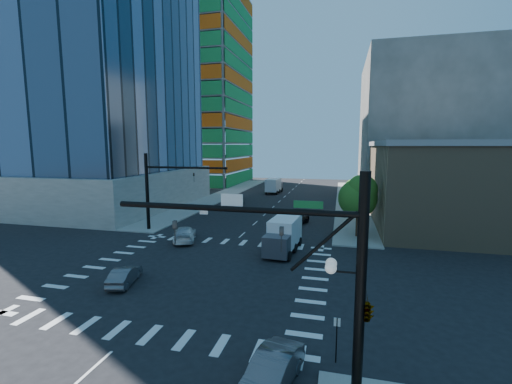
% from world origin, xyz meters
% --- Properties ---
extents(ground, '(160.00, 160.00, 0.00)m').
position_xyz_m(ground, '(0.00, 0.00, 0.00)').
color(ground, black).
rests_on(ground, ground).
extents(road_markings, '(20.00, 20.00, 0.01)m').
position_xyz_m(road_markings, '(0.00, 0.00, 0.01)').
color(road_markings, silver).
rests_on(road_markings, ground).
extents(sidewalk_ne, '(5.00, 60.00, 0.15)m').
position_xyz_m(sidewalk_ne, '(12.50, 40.00, 0.07)').
color(sidewalk_ne, gray).
rests_on(sidewalk_ne, ground).
extents(sidewalk_nw, '(5.00, 60.00, 0.15)m').
position_xyz_m(sidewalk_nw, '(-12.50, 40.00, 0.07)').
color(sidewalk_nw, gray).
rests_on(sidewalk_nw, ground).
extents(construction_building, '(25.16, 34.50, 70.60)m').
position_xyz_m(construction_building, '(-27.41, 61.93, 24.61)').
color(construction_building, slate).
rests_on(construction_building, ground).
extents(commercial_building, '(20.50, 22.50, 10.60)m').
position_xyz_m(commercial_building, '(25.00, 22.00, 5.31)').
color(commercial_building, '#8D7052').
rests_on(commercial_building, ground).
extents(bg_building_ne, '(24.00, 30.00, 28.00)m').
position_xyz_m(bg_building_ne, '(27.00, 55.00, 14.00)').
color(bg_building_ne, '#5A5751').
rests_on(bg_building_ne, ground).
extents(signal_mast_se, '(10.51, 2.48, 9.00)m').
position_xyz_m(signal_mast_se, '(10.60, -11.50, 5.01)').
color(signal_mast_se, black).
rests_on(signal_mast_se, sidewalk_se).
extents(signal_mast_nw, '(10.20, 0.40, 9.00)m').
position_xyz_m(signal_mast_nw, '(-10.00, 11.50, 5.49)').
color(signal_mast_nw, black).
rests_on(signal_mast_nw, sidewalk_nw).
extents(tree_south, '(4.16, 4.16, 6.82)m').
position_xyz_m(tree_south, '(12.63, 13.90, 4.69)').
color(tree_south, '#382316').
rests_on(tree_south, sidewalk_ne).
extents(tree_north, '(3.54, 3.52, 5.78)m').
position_xyz_m(tree_north, '(12.93, 25.90, 3.99)').
color(tree_north, '#382316').
rests_on(tree_north, sidewalk_ne).
extents(no_parking_sign, '(0.30, 0.06, 2.20)m').
position_xyz_m(no_parking_sign, '(10.70, -9.00, 1.38)').
color(no_parking_sign, black).
rests_on(no_parking_sign, ground).
extents(car_nb_right, '(2.40, 4.64, 1.46)m').
position_xyz_m(car_nb_right, '(8.11, -11.43, 0.73)').
color(car_nb_right, '#4F4F54').
rests_on(car_nb_right, ground).
extents(car_nb_far, '(3.42, 5.25, 1.34)m').
position_xyz_m(car_nb_far, '(5.18, 18.70, 0.67)').
color(car_nb_far, black).
rests_on(car_nb_far, ground).
extents(car_sb_near, '(3.91, 5.66, 1.52)m').
position_xyz_m(car_sb_near, '(-5.23, 8.22, 0.76)').
color(car_sb_near, white).
rests_on(car_sb_near, ground).
extents(car_sb_mid, '(2.65, 4.69, 1.50)m').
position_xyz_m(car_sb_mid, '(-6.15, 31.08, 0.75)').
color(car_sb_mid, '#9EA1A6').
rests_on(car_sb_mid, ground).
extents(car_sb_cross, '(2.22, 4.06, 1.27)m').
position_xyz_m(car_sb_cross, '(-4.42, -3.36, 0.64)').
color(car_sb_cross, '#535459').
rests_on(car_sb_cross, ground).
extents(box_truck_near, '(3.00, 6.16, 3.14)m').
position_xyz_m(box_truck_near, '(5.51, 6.84, 1.39)').
color(box_truck_near, black).
rests_on(box_truck_near, ground).
extents(box_truck_far, '(2.87, 6.11, 3.14)m').
position_xyz_m(box_truck_far, '(-3.00, 46.76, 1.39)').
color(box_truck_far, black).
rests_on(box_truck_far, ground).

